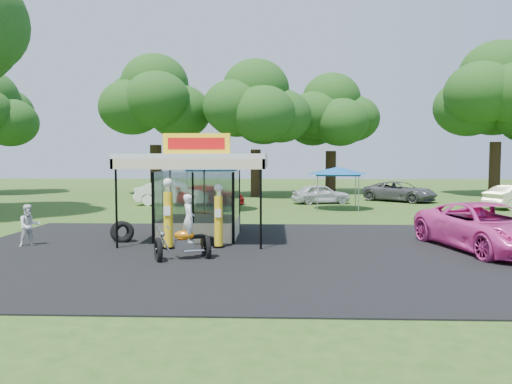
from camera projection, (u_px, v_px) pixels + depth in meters
ground at (240, 265)px, 15.07m from camera, size 120.00×120.00×0.00m
asphalt_apron at (244, 252)px, 17.06m from camera, size 20.00×14.00×0.04m
gas_station_kiosk at (199, 194)px, 19.99m from camera, size 5.40×5.40×4.18m
gas_pump_left at (168, 215)px, 17.51m from camera, size 0.47×0.47×2.53m
gas_pump_right at (218, 217)px, 17.74m from camera, size 0.43×0.43×2.33m
motorcycle at (187, 234)px, 15.76m from camera, size 1.91×1.43×2.17m
spare_tires at (122, 232)px, 18.99m from camera, size 0.99×0.59×0.85m
kiosk_car at (207, 219)px, 22.28m from camera, size 2.82×1.13×0.96m
pink_sedan at (487, 227)px, 17.27m from camera, size 3.93×6.41×1.66m
spectator_west at (29, 226)px, 18.12m from camera, size 0.95×0.93×1.54m
bg_car_a at (173, 193)px, 33.81m from camera, size 5.13×2.10×1.65m
bg_car_b at (210, 195)px, 33.94m from camera, size 5.09×3.12×1.38m
bg_car_c at (321, 194)px, 34.97m from camera, size 4.31×2.53×1.38m
bg_car_d at (400, 192)px, 36.68m from camera, size 5.61×5.27×1.47m
tent_west at (212, 165)px, 30.53m from camera, size 4.35×4.35×3.04m
tent_east at (337, 171)px, 30.98m from camera, size 3.80×3.80×2.66m
oak_far_b at (155, 107)px, 43.95m from camera, size 10.08×10.08×12.03m
oak_far_c at (256, 112)px, 40.98m from camera, size 9.35×9.35×11.02m
oak_far_d at (331, 118)px, 45.24m from camera, size 8.92×8.92×10.62m
oak_far_e at (497, 100)px, 41.50m from camera, size 10.59×10.59×12.61m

